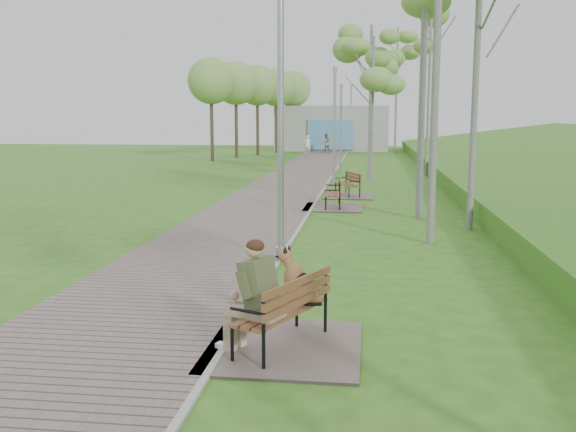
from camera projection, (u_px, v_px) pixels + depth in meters
ground at (221, 355)px, 8.44m from camera, size 120.00×120.00×0.00m
walkway at (290, 183)px, 29.73m from camera, size 3.50×67.00×0.04m
kerb at (327, 184)px, 29.51m from camera, size 0.10×67.00×0.05m
building_north at (332, 128)px, 58.28m from camera, size 10.00×5.20×4.00m
bench_main at (277, 313)px, 8.58m from camera, size 2.05×2.28×1.79m
bench_second at (333, 201)px, 21.88m from camera, size 1.99×2.21×1.22m
bench_third at (348, 191)px, 24.99m from camera, size 1.88×2.09×1.16m
lamp_post_near at (281, 133)px, 13.32m from camera, size 0.23×0.23×5.92m
lamp_post_second at (334, 131)px, 28.32m from camera, size 0.20×0.20×5.24m
lamp_post_third at (341, 132)px, 35.10m from camera, size 0.19×0.19×4.81m
lamp_post_far at (351, 120)px, 57.45m from camera, size 0.23×0.23×5.88m
pedestrian_near at (307, 145)px, 52.65m from camera, size 0.60×0.43×1.55m
pedestrian_far at (326, 143)px, 54.09m from camera, size 0.99×0.90×1.65m
birch_mid_c at (373, 64)px, 28.40m from camera, size 2.29×2.29×6.88m
birch_far_a at (431, 18)px, 32.37m from camera, size 2.58×2.58×10.19m
birch_far_b at (371, 54)px, 31.02m from camera, size 2.36×2.36×7.75m
birch_distant_b at (397, 51)px, 54.42m from camera, size 2.76×2.76×10.92m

